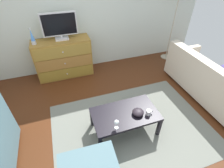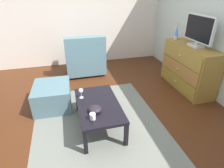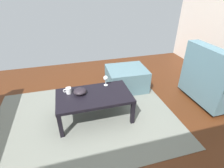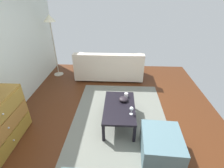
{
  "view_description": "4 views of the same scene",
  "coord_description": "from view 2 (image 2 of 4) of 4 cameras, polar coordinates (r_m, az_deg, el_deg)",
  "views": [
    {
      "loc": [
        -0.69,
        -1.78,
        2.34
      ],
      "look_at": [
        -0.05,
        0.1,
        0.79
      ],
      "focal_mm": 26.73,
      "sensor_mm": 36.0,
      "label": 1
    },
    {
      "loc": [
        2.25,
        -0.57,
        1.88
      ],
      "look_at": [
        0.22,
        -0.03,
        0.77
      ],
      "focal_mm": 29.8,
      "sensor_mm": 36.0,
      "label": 2
    },
    {
      "loc": [
        0.35,
        1.78,
        1.71
      ],
      "look_at": [
        -0.12,
        0.08,
        0.69
      ],
      "focal_mm": 27.54,
      "sensor_mm": 36.0,
      "label": 3
    },
    {
      "loc": [
        -2.5,
        -0.18,
        2.32
      ],
      "look_at": [
        0.04,
        -0.05,
        0.88
      ],
      "focal_mm": 26.84,
      "sensor_mm": 36.0,
      "label": 4
    }
  ],
  "objects": [
    {
      "name": "coffee_table",
      "position": [
        2.69,
        -4.23,
        -6.8
      ],
      "size": [
        1.02,
        0.59,
        0.39
      ],
      "color": "black",
      "rests_on": "ground_plane"
    },
    {
      "name": "armchair",
      "position": [
        4.46,
        -8.32,
        7.79
      ],
      "size": [
        0.8,
        0.88,
        0.93
      ],
      "color": "#332319",
      "rests_on": "ground_plane"
    },
    {
      "name": "lava_lamp",
      "position": [
        4.21,
        19.21,
        14.77
      ],
      "size": [
        0.09,
        0.09,
        0.33
      ],
      "color": "#B7B7BC",
      "rests_on": "dresser"
    },
    {
      "name": "wall_plain_left",
      "position": [
        5.01,
        -8.95,
        20.61
      ],
      "size": [
        0.12,
        4.65,
        2.54
      ],
      "primitive_type": "cube",
      "color": "beige",
      "rests_on": "ground_plane"
    },
    {
      "name": "tv",
      "position": [
        3.77,
        25.11,
        14.71
      ],
      "size": [
        0.71,
        0.18,
        0.56
      ],
      "color": "silver",
      "rests_on": "dresser"
    },
    {
      "name": "dresser",
      "position": [
        3.99,
        22.36,
        4.65
      ],
      "size": [
        1.24,
        0.49,
        0.88
      ],
      "color": "olive",
      "rests_on": "ground_plane"
    },
    {
      "name": "ottoman",
      "position": [
        3.37,
        -17.76,
        -3.48
      ],
      "size": [
        0.73,
        0.63,
        0.4
      ],
      "primitive_type": "cube",
      "rotation": [
        0.0,
        0.0,
        -0.05
      ],
      "color": "slate",
      "rests_on": "ground_plane"
    },
    {
      "name": "wine_glass",
      "position": [
        2.77,
        -9.53,
        -2.11
      ],
      "size": [
        0.07,
        0.07,
        0.16
      ],
      "color": "silver",
      "rests_on": "coffee_table"
    },
    {
      "name": "area_rug",
      "position": [
        2.8,
        -3.63,
        -14.17
      ],
      "size": [
        2.6,
        1.9,
        0.01
      ],
      "primitive_type": "cube",
      "color": "slate",
      "rests_on": "ground_plane"
    },
    {
      "name": "bowl_decorative",
      "position": [
        2.49,
        -5.22,
        -7.69
      ],
      "size": [
        0.18,
        0.18,
        0.08
      ],
      "primitive_type": "ellipsoid",
      "color": "black",
      "rests_on": "coffee_table"
    },
    {
      "name": "ground_plane",
      "position": [
        3.0,
        -0.6,
        -11.47
      ],
      "size": [
        5.86,
        4.65,
        0.05
      ],
      "primitive_type": "cube",
      "color": "#492410"
    },
    {
      "name": "mug",
      "position": [
        2.36,
        -5.94,
        -9.91
      ],
      "size": [
        0.11,
        0.08,
        0.08
      ],
      "color": "silver",
      "rests_on": "coffee_table"
    }
  ]
}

